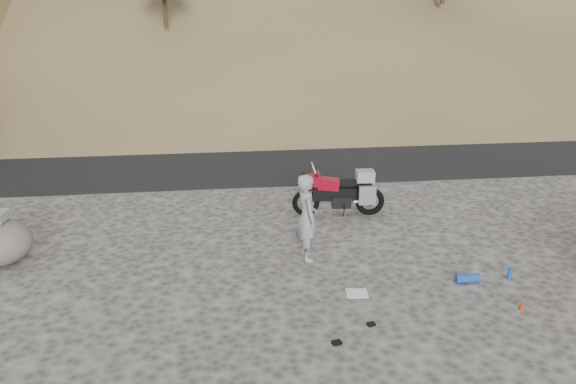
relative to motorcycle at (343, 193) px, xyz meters
name	(u,v)px	position (x,y,z in m)	size (l,w,h in m)	color
ground	(325,271)	(-1.02, -3.04, -0.60)	(140.00, 140.00, 0.00)	#403E3B
road	(278,155)	(-1.02, 5.96, -0.60)	(120.00, 7.00, 0.05)	black
motorcycle	(343,193)	(0.00, 0.00, 0.00)	(2.38, 0.77, 1.41)	black
man	(306,258)	(-1.31, -2.40, -0.60)	(0.69, 0.45, 1.88)	gray
gear_white_cloth	(357,293)	(-0.60, -4.03, -0.60)	(0.40, 0.36, 0.01)	white
gear_blue_mat	(468,278)	(1.65, -3.88, -0.51)	(0.18, 0.18, 0.46)	#1A44A0
gear_bottle	(510,274)	(2.54, -3.82, -0.49)	(0.08, 0.08, 0.23)	#1A44A0
gear_funnel	(522,305)	(2.19, -4.95, -0.53)	(0.12, 0.12, 0.15)	#B42E0C
gear_glove_a	(337,343)	(-1.32, -5.58, -0.58)	(0.15, 0.11, 0.04)	black
gear_glove_b	(371,324)	(-0.62, -5.12, -0.58)	(0.13, 0.10, 0.04)	black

